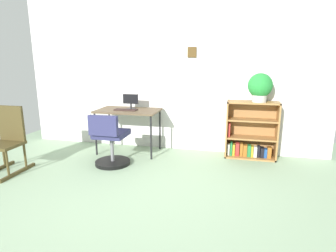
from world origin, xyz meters
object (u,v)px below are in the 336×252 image
Objects in this scene: rocking_chair at (7,139)px; desk at (128,113)px; keyboard at (126,110)px; bookshelf_low at (250,133)px; office_chair at (110,143)px; potted_plant_on_shelf at (260,87)px; monitor at (131,101)px.

desk is at bearing 41.45° from rocking_chair.
bookshelf_low is at bearing 8.25° from keyboard.
potted_plant_on_shelf is at bearing 21.23° from office_chair.
office_chair is at bearing -92.31° from keyboard.
keyboard is 0.46× the size of office_chair.
potted_plant_on_shelf is (2.06, 0.16, 0.47)m from desk.
potted_plant_on_shelf reaches higher than keyboard.
bookshelf_low is 0.75m from potted_plant_on_shelf.
monitor is 1.87m from rocking_chair.
desk is 1.78m from rocking_chair.
monitor is (0.03, 0.06, 0.19)m from desk.
office_chair is at bearing -95.14° from monitor.
desk is at bearing -173.79° from bookshelf_low.
potted_plant_on_shelf reaches higher than rocking_chair.
potted_plant_on_shelf is (2.09, 0.81, 0.79)m from office_chair.
rocking_chair is at bearing -138.55° from desk.
rocking_chair is 1.01× the size of bookshelf_low.
rocking_chair is at bearing -158.57° from potted_plant_on_shelf.
keyboard is at bearing -173.59° from potted_plant_on_shelf.
rocking_chair is at bearing -137.85° from monitor.
monitor is at bearing 42.15° from rocking_chair.
bookshelf_low is at bearing 22.77° from rocking_chair.
monitor is 2.00m from bookshelf_low.
keyboard is 2.12m from potted_plant_on_shelf.
keyboard is 0.41× the size of bookshelf_low.
monitor is 0.18m from keyboard.
monitor is at bearing 62.19° from desk.
office_chair is 1.82× the size of potted_plant_on_shelf.
keyboard is (-0.01, -0.07, 0.07)m from desk.
office_chair is (-0.03, -0.65, -0.32)m from desk.
desk is 1.29× the size of office_chair.
potted_plant_on_shelf is at bearing -31.60° from bookshelf_low.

